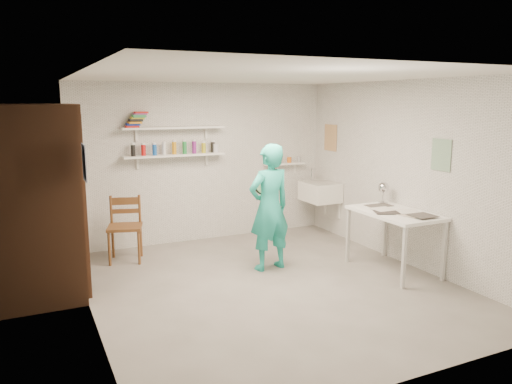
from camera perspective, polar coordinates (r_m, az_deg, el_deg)
name	(u,v)px	position (r m, az deg, el deg)	size (l,w,h in m)	color
floor	(271,286)	(5.95, 1.68, -10.72)	(4.00, 4.50, 0.02)	slate
ceiling	(272,75)	(5.56, 1.81, 13.23)	(4.00, 4.50, 0.02)	silver
wall_back	(204,163)	(7.69, -5.95, 3.36)	(4.00, 0.02, 2.40)	silver
wall_front	(412,231)	(3.81, 17.45, -4.31)	(4.00, 0.02, 2.40)	silver
wall_left	(85,200)	(5.06, -18.98, -0.82)	(0.02, 4.50, 2.40)	silver
wall_right	(409,174)	(6.78, 17.07, 2.01)	(0.02, 4.50, 2.40)	silver
doorway_recess	(77,200)	(6.13, -19.82, -0.90)	(0.02, 0.90, 2.00)	black
corridor_box	(8,201)	(6.09, -26.50, -0.96)	(1.40, 1.50, 2.10)	brown
door_lintel	(72,108)	(6.02, -20.25, 8.96)	(0.06, 1.05, 0.10)	brown
door_jamb_near	(84,209)	(5.64, -19.11, -1.80)	(0.06, 0.10, 2.00)	brown
door_jamb_far	(74,193)	(6.62, -20.09, -0.12)	(0.06, 0.10, 2.00)	brown
shelf_lower	(175,155)	(7.40, -9.29, 4.17)	(1.50, 0.22, 0.03)	white
shelf_upper	(174,128)	(7.37, -9.38, 7.26)	(1.50, 0.22, 0.03)	white
ledge_shelf	(284,164)	(8.17, 3.25, 3.24)	(0.70, 0.14, 0.03)	white
poster_left	(84,163)	(5.06, -19.04, 3.19)	(0.01, 0.28, 0.36)	#334C7F
poster_right_a	(331,138)	(8.14, 8.51, 6.16)	(0.01, 0.34, 0.42)	#995933
poster_right_b	(441,155)	(6.33, 20.41, 3.99)	(0.01, 0.30, 0.38)	#3F724C
belfast_sink	(320,192)	(8.03, 7.34, 0.02)	(0.48, 0.60, 0.30)	white
man	(269,207)	(6.30, 1.54, -1.78)	(0.59, 0.39, 1.61)	#24B7A2
wall_clock	(264,184)	(6.45, 0.91, 0.95)	(0.29, 0.29, 0.04)	beige
wooden_chair	(125,227)	(6.91, -14.76, -3.90)	(0.44, 0.42, 0.94)	brown
work_table	(393,241)	(6.56, 15.44, -5.46)	(0.70, 1.16, 0.77)	white
desk_lamp	(384,187)	(6.89, 14.38, 0.53)	(0.14, 0.14, 0.14)	silver
spray_cans	(174,148)	(7.39, -9.32, 4.94)	(1.31, 0.06, 0.17)	black
book_stack	(137,119)	(7.24, -13.49, 8.07)	(0.32, 0.14, 0.22)	red
ledge_pots	(284,160)	(8.16, 3.26, 3.66)	(0.48, 0.07, 0.09)	silver
papers	(395,210)	(6.46, 15.61, -2.04)	(0.30, 0.22, 0.03)	silver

